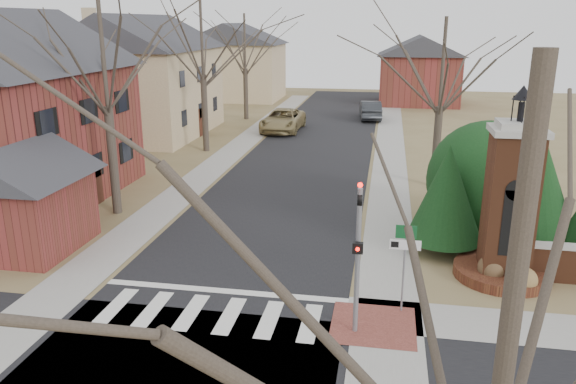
% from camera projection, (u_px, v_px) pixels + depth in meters
% --- Properties ---
extents(ground, '(120.00, 120.00, 0.00)m').
position_uv_depth(ground, '(202.00, 328.00, 15.94)').
color(ground, brown).
rests_on(ground, ground).
extents(main_street, '(8.00, 70.00, 0.01)m').
position_uv_depth(main_street, '(309.00, 155.00, 36.66)').
color(main_street, black).
rests_on(main_street, ground).
extents(crosswalk_zone, '(8.00, 2.20, 0.02)m').
position_uv_depth(crosswalk_zone, '(210.00, 314.00, 16.69)').
color(crosswalk_zone, silver).
rests_on(crosswalk_zone, ground).
extents(stop_bar, '(8.00, 0.35, 0.02)m').
position_uv_depth(stop_bar, '(224.00, 291.00, 18.11)').
color(stop_bar, silver).
rests_on(stop_bar, ground).
extents(sidewalk_right_main, '(2.00, 60.00, 0.02)m').
position_uv_depth(sidewalk_right_main, '(390.00, 158.00, 35.79)').
color(sidewalk_right_main, gray).
rests_on(sidewalk_right_main, ground).
extents(sidewalk_left, '(2.00, 60.00, 0.02)m').
position_uv_depth(sidewalk_left, '(232.00, 152.00, 37.53)').
color(sidewalk_left, gray).
rests_on(sidewalk_left, ground).
extents(curb_apron, '(2.40, 2.40, 0.02)m').
position_uv_depth(curb_apron, '(373.00, 325.00, 16.08)').
color(curb_apron, brown).
rests_on(curb_apron, ground).
extents(traffic_signal_pole, '(0.28, 0.41, 4.50)m').
position_uv_depth(traffic_signal_pole, '(358.00, 246.00, 15.01)').
color(traffic_signal_pole, slate).
rests_on(traffic_signal_pole, ground).
extents(sign_post, '(0.90, 0.07, 2.75)m').
position_uv_depth(sign_post, '(405.00, 251.00, 16.31)').
color(sign_post, slate).
rests_on(sign_post, ground).
extents(brick_gate_monument, '(3.20, 3.20, 6.47)m').
position_uv_depth(brick_gate_monument, '(508.00, 217.00, 18.51)').
color(brick_gate_monument, '#5B2F1B').
rests_on(brick_gate_monument, ground).
extents(house_stucco_left, '(9.80, 12.80, 9.28)m').
position_uv_depth(house_stucco_left, '(142.00, 73.00, 42.29)').
color(house_stucco_left, '#CFB58A').
rests_on(house_stucco_left, ground).
extents(garage_left, '(4.80, 4.80, 4.29)m').
position_uv_depth(garage_left, '(19.00, 192.00, 20.94)').
color(garage_left, maroon).
rests_on(garage_left, ground).
extents(house_distant_left, '(10.80, 8.80, 8.53)m').
position_uv_depth(house_distant_left, '(235.00, 60.00, 61.92)').
color(house_distant_left, '#CFB58A').
rests_on(house_distant_left, ground).
extents(house_distant_right, '(8.80, 8.80, 7.30)m').
position_uv_depth(house_distant_right, '(420.00, 68.00, 58.75)').
color(house_distant_right, maroon).
rests_on(house_distant_right, ground).
extents(evergreen_near, '(2.80, 2.80, 4.10)m').
position_uv_depth(evergreen_near, '(447.00, 193.00, 20.66)').
color(evergreen_near, '#473D33').
rests_on(evergreen_near, ground).
extents(evergreen_mid, '(3.40, 3.40, 4.70)m').
position_uv_depth(evergreen_mid, '(535.00, 181.00, 21.15)').
color(evergreen_mid, '#473D33').
rests_on(evergreen_mid, ground).
extents(evergreen_mass, '(4.80, 4.80, 4.80)m').
position_uv_depth(evergreen_mass, '(487.00, 175.00, 22.69)').
color(evergreen_mass, black).
rests_on(evergreen_mass, ground).
extents(bare_tree_0, '(8.05, 8.05, 11.15)m').
position_uv_depth(bare_tree_0, '(101.00, 38.00, 23.35)').
color(bare_tree_0, '#473D33').
rests_on(bare_tree_0, ground).
extents(bare_tree_1, '(8.40, 8.40, 11.64)m').
position_uv_depth(bare_tree_1, '(201.00, 27.00, 35.49)').
color(bare_tree_1, '#473D33').
rests_on(bare_tree_1, ground).
extents(bare_tree_2, '(7.35, 7.35, 10.19)m').
position_uv_depth(bare_tree_2, '(245.00, 38.00, 48.12)').
color(bare_tree_2, '#473D33').
rests_on(bare_tree_2, ground).
extents(bare_tree_3, '(7.00, 7.00, 9.70)m').
position_uv_depth(bare_tree_3, '(444.00, 56.00, 27.81)').
color(bare_tree_3, '#473D33').
rests_on(bare_tree_3, ground).
extents(bare_tree_4, '(6.65, 6.65, 9.21)m').
position_uv_depth(bare_tree_4, '(516.00, 275.00, 4.61)').
color(bare_tree_4, '#473D33').
rests_on(bare_tree_4, ground).
extents(pickup_truck, '(3.00, 6.25, 1.72)m').
position_uv_depth(pickup_truck, '(283.00, 120.00, 44.42)').
color(pickup_truck, '#907E4E').
rests_on(pickup_truck, ground).
extents(distant_car, '(2.24, 5.15, 1.65)m').
position_uv_depth(distant_car, '(370.00, 110.00, 49.74)').
color(distant_car, '#2C2F33').
rests_on(distant_car, ground).
extents(dry_shrub_left, '(0.94, 0.94, 0.94)m').
position_uv_depth(dry_shrub_left, '(492.00, 268.00, 18.70)').
color(dry_shrub_left, brown).
rests_on(dry_shrub_left, ground).
extents(dry_shrub_right, '(0.84, 0.84, 0.84)m').
position_uv_depth(dry_shrub_right, '(524.00, 280.00, 17.95)').
color(dry_shrub_right, olive).
rests_on(dry_shrub_right, ground).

